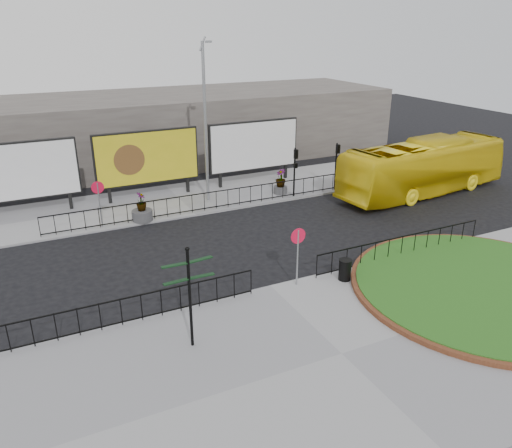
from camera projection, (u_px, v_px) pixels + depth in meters
ground at (270, 288)px, 20.26m from camera, size 90.00×90.00×0.00m
pavement_near at (341, 355)px, 16.07m from camera, size 30.00×10.00×0.12m
pavement_far at (179, 199)px, 30.25m from camera, size 44.00×6.00×0.12m
brick_edge at (483, 287)px, 19.88m from camera, size 10.40×10.40×0.18m
grass_lawn at (483, 287)px, 19.87m from camera, size 10.00×10.00×0.22m
railing_near_left at (121, 312)px, 17.33m from camera, size 10.00×0.10×1.10m
railing_near_right at (402, 247)px, 22.39m from camera, size 9.00×0.10×1.10m
railing_far at (210, 201)px, 28.17m from camera, size 18.00×0.10×1.10m
speed_sign_far at (98, 194)px, 25.37m from camera, size 0.64×0.07×2.47m
speed_sign_near at (298, 244)px, 19.62m from camera, size 0.64×0.07×2.47m
billboard_left at (18, 172)px, 26.67m from camera, size 6.20×0.31×4.10m
billboard_mid at (147, 158)px, 29.50m from camera, size 6.20×0.31×4.10m
billboard_right at (254, 146)px, 32.34m from camera, size 6.20×0.31×4.10m
lamp_post at (205, 121)px, 28.24m from camera, size 0.74×0.18×9.23m
signal_pole_a at (295, 165)px, 29.90m from camera, size 0.22×0.26×3.00m
signal_pole_b at (337, 159)px, 31.11m from camera, size 0.22×0.26×3.00m
building_backdrop at (137, 130)px, 37.68m from camera, size 40.00×10.00×5.00m
fingerpost_sign at (189, 288)px, 15.68m from camera, size 1.67×0.30×3.57m
litter_bin at (345, 270)px, 20.51m from camera, size 0.55×0.55×0.91m
bus at (424, 167)px, 30.92m from camera, size 12.31×4.05×3.37m
planter_a at (142, 211)px, 26.70m from camera, size 1.09×1.09×1.56m
planter_c at (281, 183)px, 30.90m from camera, size 0.85×0.85×1.54m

